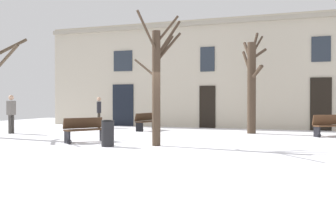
{
  "coord_description": "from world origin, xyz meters",
  "views": [
    {
      "loc": [
        5.05,
        -12.33,
        1.54
      ],
      "look_at": [
        0.0,
        1.8,
        1.36
      ],
      "focal_mm": 41.7,
      "sensor_mm": 36.0,
      "label": 1
    }
  ],
  "objects_px": {
    "person_by_shop_door": "(11,112)",
    "tree_center": "(252,82)",
    "bench_near_center_tree": "(147,121)",
    "person_near_bench": "(99,111)",
    "tree_foreground": "(157,80)",
    "bench_back_to_back_right": "(85,130)",
    "bench_back_to_back_left": "(331,125)",
    "litter_bin": "(108,133)"
  },
  "relations": [
    {
      "from": "person_by_shop_door",
      "to": "tree_center",
      "type": "bearing_deg",
      "value": -68.0
    },
    {
      "from": "bench_near_center_tree",
      "to": "person_near_bench",
      "type": "bearing_deg",
      "value": 81.41
    },
    {
      "from": "tree_foreground",
      "to": "bench_near_center_tree",
      "type": "relative_size",
      "value": 2.48
    },
    {
      "from": "bench_back_to_back_right",
      "to": "tree_foreground",
      "type": "bearing_deg",
      "value": -58.92
    },
    {
      "from": "bench_back_to_back_left",
      "to": "person_near_bench",
      "type": "relative_size",
      "value": 0.89
    },
    {
      "from": "tree_center",
      "to": "bench_back_to_back_left",
      "type": "bearing_deg",
      "value": -9.18
    },
    {
      "from": "bench_back_to_back_left",
      "to": "person_by_shop_door",
      "type": "bearing_deg",
      "value": 158.97
    },
    {
      "from": "bench_back_to_back_right",
      "to": "person_by_shop_door",
      "type": "xyz_separation_m",
      "value": [
        -5.27,
        2.15,
        0.54
      ]
    },
    {
      "from": "bench_back_to_back_right",
      "to": "person_near_bench",
      "type": "height_order",
      "value": "person_near_bench"
    },
    {
      "from": "tree_center",
      "to": "person_by_shop_door",
      "type": "relative_size",
      "value": 2.68
    },
    {
      "from": "tree_foreground",
      "to": "litter_bin",
      "type": "height_order",
      "value": "tree_foreground"
    },
    {
      "from": "tree_foreground",
      "to": "litter_bin",
      "type": "xyz_separation_m",
      "value": [
        -1.47,
        -0.79,
        -1.78
      ]
    },
    {
      "from": "tree_center",
      "to": "tree_foreground",
      "type": "distance_m",
      "value": 6.55
    },
    {
      "from": "tree_center",
      "to": "bench_back_to_back_right",
      "type": "relative_size",
      "value": 3.06
    },
    {
      "from": "bench_back_to_back_right",
      "to": "litter_bin",
      "type": "bearing_deg",
      "value": -88.93
    },
    {
      "from": "tree_center",
      "to": "person_near_bench",
      "type": "distance_m",
      "value": 8.78
    },
    {
      "from": "litter_bin",
      "to": "bench_back_to_back_left",
      "type": "relative_size",
      "value": 0.57
    },
    {
      "from": "tree_foreground",
      "to": "litter_bin",
      "type": "relative_size",
      "value": 5.04
    },
    {
      "from": "bench_near_center_tree",
      "to": "person_near_bench",
      "type": "xyz_separation_m",
      "value": [
        -3.32,
        0.96,
        0.49
      ]
    },
    {
      "from": "tree_foreground",
      "to": "bench_back_to_back_right",
      "type": "distance_m",
      "value": 3.39
    },
    {
      "from": "bench_back_to_back_left",
      "to": "person_near_bench",
      "type": "distance_m",
      "value": 12.1
    },
    {
      "from": "bench_back_to_back_left",
      "to": "bench_back_to_back_right",
      "type": "height_order",
      "value": "bench_back_to_back_left"
    },
    {
      "from": "bench_near_center_tree",
      "to": "bench_back_to_back_right",
      "type": "distance_m",
      "value": 5.94
    },
    {
      "from": "tree_center",
      "to": "tree_foreground",
      "type": "height_order",
      "value": "tree_center"
    },
    {
      "from": "litter_bin",
      "to": "bench_back_to_back_right",
      "type": "relative_size",
      "value": 0.56
    },
    {
      "from": "tree_foreground",
      "to": "bench_back_to_back_right",
      "type": "height_order",
      "value": "tree_foreground"
    },
    {
      "from": "tree_foreground",
      "to": "person_by_shop_door",
      "type": "height_order",
      "value": "tree_foreground"
    },
    {
      "from": "bench_back_to_back_right",
      "to": "person_near_bench",
      "type": "relative_size",
      "value": 0.9
    },
    {
      "from": "bench_back_to_back_left",
      "to": "person_by_shop_door",
      "type": "distance_m",
      "value": 14.32
    },
    {
      "from": "bench_back_to_back_left",
      "to": "person_near_bench",
      "type": "bearing_deg",
      "value": 138.73
    },
    {
      "from": "person_near_bench",
      "to": "litter_bin",
      "type": "bearing_deg",
      "value": 177.1
    },
    {
      "from": "litter_bin",
      "to": "bench_back_to_back_left",
      "type": "xyz_separation_m",
      "value": [
        7.22,
        6.36,
        0.03
      ]
    },
    {
      "from": "bench_near_center_tree",
      "to": "bench_back_to_back_right",
      "type": "xyz_separation_m",
      "value": [
        0.03,
        -5.94,
        -0.01
      ]
    },
    {
      "from": "tree_center",
      "to": "bench_back_to_back_left",
      "type": "distance_m",
      "value": 3.94
    },
    {
      "from": "tree_center",
      "to": "litter_bin",
      "type": "xyz_separation_m",
      "value": [
        -3.83,
        -6.91,
        -1.96
      ]
    },
    {
      "from": "litter_bin",
      "to": "bench_back_to_back_right",
      "type": "distance_m",
      "value": 1.68
    },
    {
      "from": "bench_back_to_back_left",
      "to": "bench_back_to_back_right",
      "type": "distance_m",
      "value": 10.24
    },
    {
      "from": "litter_bin",
      "to": "bench_near_center_tree",
      "type": "xyz_separation_m",
      "value": [
        -1.46,
        6.83,
        0.03
      ]
    },
    {
      "from": "tree_foreground",
      "to": "litter_bin",
      "type": "distance_m",
      "value": 2.44
    },
    {
      "from": "bench_back_to_back_right",
      "to": "person_by_shop_door",
      "type": "relative_size",
      "value": 0.87
    },
    {
      "from": "tree_foreground",
      "to": "person_by_shop_door",
      "type": "relative_size",
      "value": 2.48
    },
    {
      "from": "tree_foreground",
      "to": "bench_back_to_back_left",
      "type": "relative_size",
      "value": 2.87
    }
  ]
}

